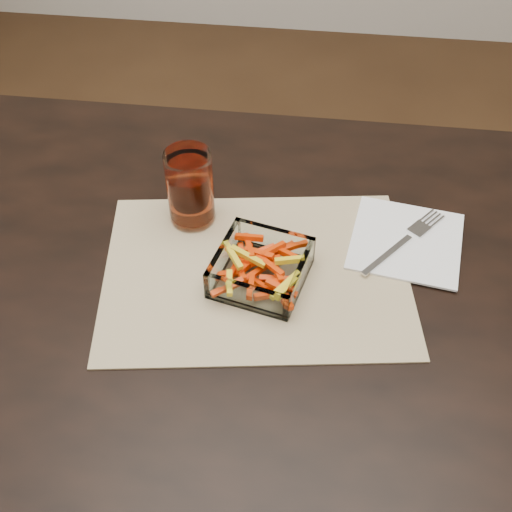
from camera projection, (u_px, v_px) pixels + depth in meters
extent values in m
plane|color=#331E0F|center=(281.00, 506.00, 1.47)|extent=(4.50, 4.50, 0.00)
cube|color=black|center=(295.00, 304.00, 0.93)|extent=(1.60, 0.90, 0.03)
cube|color=tan|center=(256.00, 272.00, 0.95)|extent=(0.49, 0.39, 0.00)
cube|color=white|center=(261.00, 277.00, 0.94)|extent=(0.15, 0.15, 0.01)
cube|color=white|center=(274.00, 240.00, 0.96)|extent=(0.12, 0.04, 0.05)
cube|color=white|center=(246.00, 297.00, 0.89)|extent=(0.12, 0.04, 0.05)
cube|color=white|center=(223.00, 257.00, 0.94)|extent=(0.04, 0.12, 0.05)
cube|color=white|center=(300.00, 278.00, 0.91)|extent=(0.04, 0.12, 0.05)
cylinder|color=white|center=(190.00, 188.00, 0.99)|extent=(0.07, 0.07, 0.13)
cylinder|color=#A43517|center=(191.00, 195.00, 1.00)|extent=(0.06, 0.06, 0.08)
cube|color=white|center=(406.00, 241.00, 0.99)|extent=(0.19, 0.19, 0.00)
cube|color=silver|center=(387.00, 255.00, 0.97)|extent=(0.08, 0.09, 0.00)
cube|color=silver|center=(419.00, 229.00, 1.01)|extent=(0.04, 0.04, 0.00)
cube|color=silver|center=(427.00, 215.00, 1.03)|extent=(0.03, 0.03, 0.00)
cube|color=silver|center=(430.00, 217.00, 1.02)|extent=(0.03, 0.03, 0.00)
cube|color=silver|center=(434.00, 220.00, 1.02)|extent=(0.03, 0.03, 0.00)
cube|color=silver|center=(437.00, 222.00, 1.02)|extent=(0.03, 0.03, 0.00)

